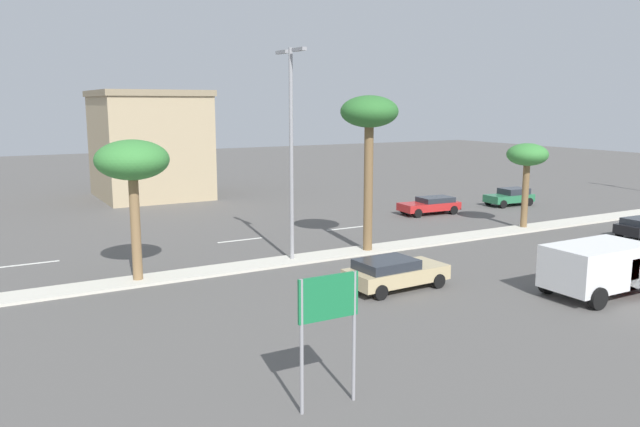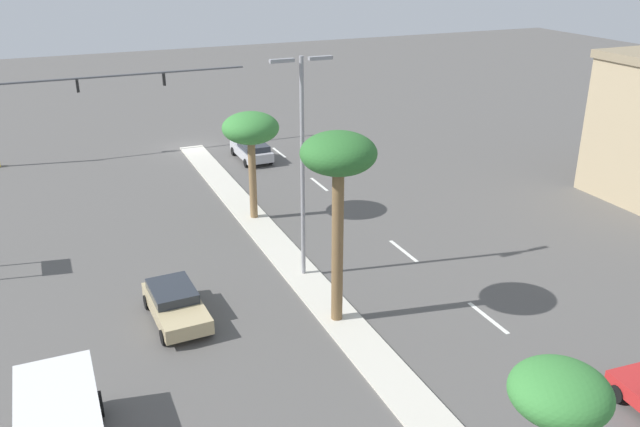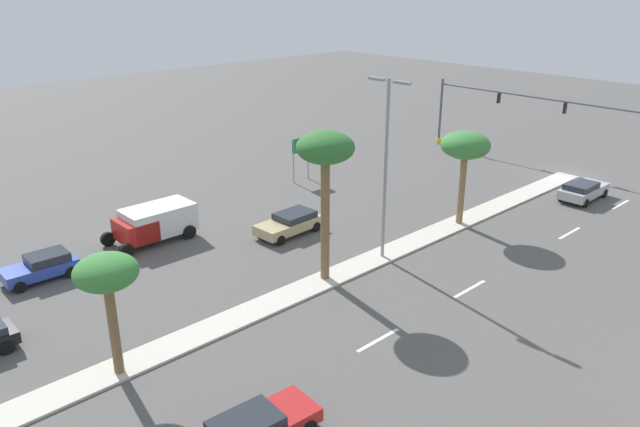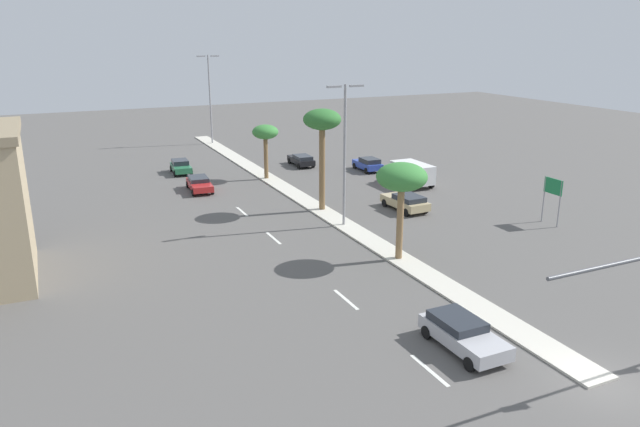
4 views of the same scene
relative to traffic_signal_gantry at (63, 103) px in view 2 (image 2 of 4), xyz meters
name	(u,v)px [view 2 (image 2 of 4)]	position (x,y,z in m)	size (l,w,h in m)	color
ground_plane	(325,302)	(-9.01, 27.43, -4.29)	(160.00, 160.00, 0.00)	#565451
median_curb	(410,399)	(-9.01, 35.03, -4.23)	(1.80, 68.46, 0.12)	beige
lane_stripe_rear	(279,152)	(-15.01, 4.80, -4.28)	(0.20, 2.80, 0.01)	silver
lane_stripe_right	(319,184)	(-15.01, 12.78, -4.28)	(0.20, 2.80, 0.01)	silver
lane_stripe_near	(403,251)	(-15.01, 24.16, -4.28)	(0.20, 2.80, 0.01)	silver
lane_stripe_outboard	(488,318)	(-15.01, 31.51, -4.28)	(0.20, 2.80, 0.01)	silver
traffic_signal_gantry	(63,103)	(0.00, 0.00, 0.00)	(19.23, 0.53, 6.48)	#515459
palm_tree_leading	(251,130)	(-9.10, 16.78, 1.10)	(3.23, 3.23, 6.30)	olive
palm_tree_near	(338,162)	(-8.85, 29.09, 2.90)	(3.06, 3.06, 8.28)	brown
palm_tree_trailing	(559,398)	(-9.26, 41.46, 0.32)	(2.59, 2.59, 5.38)	brown
street_lamp_mid	(302,154)	(-9.11, 24.61, 1.95)	(2.90, 0.24, 10.53)	gray
sedan_silver_mid	(252,150)	(-12.51, 5.80, -3.53)	(2.14, 4.61, 1.40)	#B2B2B7
sedan_tan_near	(175,304)	(-2.50, 26.22, -3.54)	(2.28, 4.61, 1.37)	tan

